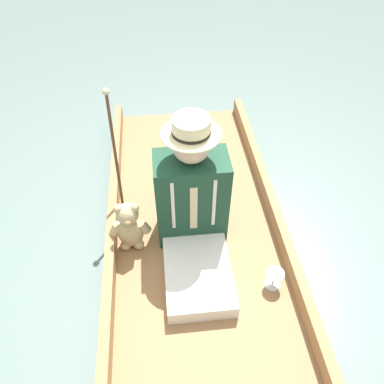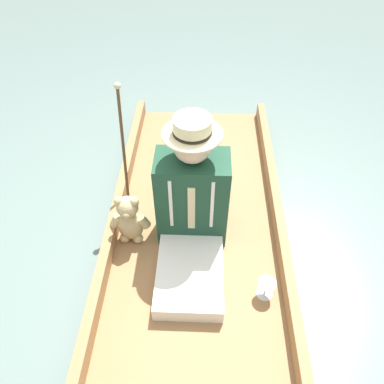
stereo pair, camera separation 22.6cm
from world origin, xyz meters
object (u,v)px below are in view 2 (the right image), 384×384
at_px(seated_person, 192,206).
at_px(walking_cane, 123,142).
at_px(wine_glass, 266,286).
at_px(teddy_bear, 130,220).

xyz_separation_m(seated_person, walking_cane, (0.46, -0.38, 0.19)).
bearing_deg(wine_glass, seated_person, -40.93).
distance_m(wine_glass, walking_cane, 1.27).
bearing_deg(walking_cane, teddy_bear, 99.30).
distance_m(teddy_bear, walking_cane, 0.51).
xyz_separation_m(seated_person, wine_glass, (-0.45, 0.39, -0.24)).
xyz_separation_m(wine_glass, walking_cane, (0.91, -0.77, 0.44)).
xyz_separation_m(seated_person, teddy_bear, (0.40, -0.01, -0.15)).
height_order(teddy_bear, wine_glass, teddy_bear).
bearing_deg(seated_person, wine_glass, 132.02).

